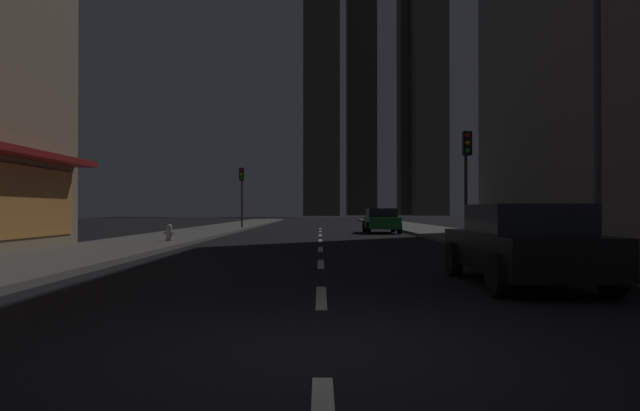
% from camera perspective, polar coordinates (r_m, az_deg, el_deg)
% --- Properties ---
extents(ground_plane, '(78.00, 136.00, 0.10)m').
position_cam_1_polar(ground_plane, '(37.31, -0.01, -2.63)').
color(ground_plane, black).
extents(sidewalk_right, '(4.00, 76.00, 0.15)m').
position_cam_1_polar(sidewalk_right, '(37.96, 10.63, -2.40)').
color(sidewalk_right, '#605E59').
rests_on(sidewalk_right, ground).
extents(sidewalk_left, '(4.00, 76.00, 0.15)m').
position_cam_1_polar(sidewalk_left, '(37.96, -10.65, -2.40)').
color(sidewalk_left, '#605E59').
rests_on(sidewalk_left, ground).
extents(lane_marking_center, '(0.16, 38.60, 0.01)m').
position_cam_1_polar(lane_marking_center, '(21.53, 0.01, -4.05)').
color(lane_marking_center, silver).
rests_on(lane_marking_center, ground).
extents(skyscraper_distant_tall, '(8.67, 5.71, 67.35)m').
position_cam_1_polar(skyscraper_distant_tall, '(136.14, 0.11, 13.25)').
color(skyscraper_distant_tall, '#403C30').
rests_on(skyscraper_distant_tall, ground).
extents(skyscraper_distant_mid, '(7.66, 8.11, 70.35)m').
position_cam_1_polar(skyscraper_distant_mid, '(149.60, 4.25, 12.58)').
color(skyscraper_distant_mid, '#373429').
rests_on(skyscraper_distant_mid, ground).
extents(skyscraper_distant_short, '(8.94, 7.77, 61.97)m').
position_cam_1_polar(skyscraper_distant_short, '(151.96, 9.79, 10.76)').
color(skyscraper_distant_short, '#3A372B').
rests_on(skyscraper_distant_short, ground).
extents(skyscraper_distant_slender, '(8.01, 8.50, 61.27)m').
position_cam_1_polar(skyscraper_distant_slender, '(143.29, 11.23, 11.31)').
color(skyscraper_distant_slender, '#4C4839').
rests_on(skyscraper_distant_slender, ground).
extents(car_parked_near, '(1.98, 4.24, 1.45)m').
position_cam_1_polar(car_parked_near, '(10.49, 20.18, -3.75)').
color(car_parked_near, black).
rests_on(car_parked_near, ground).
extents(car_parked_far, '(1.98, 4.24, 1.45)m').
position_cam_1_polar(car_parked_far, '(32.67, 6.32, -1.55)').
color(car_parked_far, '#1E722D').
rests_on(car_parked_far, ground).
extents(fire_hydrant_far_left, '(0.42, 0.30, 0.65)m').
position_cam_1_polar(fire_hydrant_far_left, '(22.26, -15.38, -2.76)').
color(fire_hydrant_far_left, '#B2B2B2').
rests_on(fire_hydrant_far_left, sidewalk_left).
extents(traffic_light_near_right, '(0.32, 0.48, 4.20)m').
position_cam_1_polar(traffic_light_near_right, '(21.49, 14.89, 4.46)').
color(traffic_light_near_right, '#2D2D2D').
rests_on(traffic_light_near_right, sidewalk_right).
extents(traffic_light_far_left, '(0.32, 0.48, 4.20)m').
position_cam_1_polar(traffic_light_far_left, '(38.92, -8.14, 2.24)').
color(traffic_light_far_left, '#2D2D2D').
rests_on(traffic_light_far_left, sidewalk_left).
extents(street_lamp_right, '(1.96, 0.56, 6.58)m').
position_cam_1_polar(street_lamp_right, '(13.95, 23.59, 15.02)').
color(street_lamp_right, '#38383D').
rests_on(street_lamp_right, sidewalk_right).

